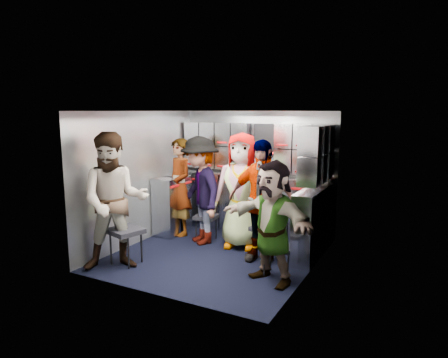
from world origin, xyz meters
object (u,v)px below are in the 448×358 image
at_px(jump_seat_near_left, 126,233).
at_px(jump_seat_mid_left, 206,218).
at_px(jump_seat_near_right, 277,250).
at_px(jump_seat_center, 246,219).
at_px(attendant_arc_e, 272,222).
at_px(attendant_standing, 179,187).
at_px(attendant_arc_c, 242,191).
at_px(attendant_arc_a, 115,202).
at_px(attendant_arc_d, 261,201).
at_px(attendant_arc_b, 200,190).
at_px(jump_seat_mid_right, 265,231).

height_order(jump_seat_near_left, jump_seat_mid_left, jump_seat_near_left).
bearing_deg(jump_seat_mid_left, jump_seat_near_left, -107.24).
height_order(jump_seat_mid_left, jump_seat_near_right, jump_seat_mid_left).
bearing_deg(jump_seat_center, attendant_arc_e, -53.20).
height_order(jump_seat_mid_left, attendant_standing, attendant_standing).
bearing_deg(jump_seat_near_left, attendant_arc_c, 51.41).
relative_size(jump_seat_near_right, attendant_arc_a, 0.23).
bearing_deg(attendant_arc_d, jump_seat_near_left, -145.17).
relative_size(attendant_arc_c, attendant_arc_d, 1.03).
bearing_deg(attendant_arc_e, attendant_standing, 174.49).
bearing_deg(attendant_standing, attendant_arc_c, 26.93).
relative_size(jump_seat_near_left, jump_seat_mid_left, 1.27).
xyz_separation_m(jump_seat_near_left, jump_seat_center, (1.11, 1.57, -0.05)).
xyz_separation_m(jump_seat_near_left, attendant_arc_e, (2.00, 0.38, 0.32)).
bearing_deg(attendant_arc_c, attendant_arc_b, -179.01).
bearing_deg(jump_seat_mid_right, jump_seat_near_left, -143.70).
relative_size(jump_seat_center, jump_seat_near_right, 1.04).
distance_m(jump_seat_near_right, attendant_arc_c, 1.33).
height_order(attendant_arc_a, attendant_arc_b, attendant_arc_a).
distance_m(jump_seat_near_left, jump_seat_near_right, 2.08).
relative_size(jump_seat_near_left, attendant_arc_d, 0.30).
xyz_separation_m(jump_seat_mid_right, attendant_arc_b, (-1.15, 0.08, 0.48)).
bearing_deg(jump_seat_near_left, attendant_standing, 93.94).
height_order(jump_seat_mid_right, attendant_arc_c, attendant_arc_c).
bearing_deg(jump_seat_mid_left, jump_seat_mid_right, -12.84).
relative_size(jump_seat_near_right, attendant_arc_d, 0.25).
xyz_separation_m(jump_seat_mid_left, attendant_arc_b, (0.00, -0.18, 0.50)).
distance_m(attendant_arc_b, attendant_arc_c, 0.68).
relative_size(jump_seat_near_right, attendant_arc_b, 0.25).
xyz_separation_m(jump_seat_center, attendant_arc_a, (-1.11, -1.75, 0.53)).
bearing_deg(jump_seat_near_right, attendant_arc_a, -159.57).
relative_size(jump_seat_near_left, jump_seat_mid_right, 1.12).
xyz_separation_m(jump_seat_near_left, attendant_arc_b, (0.45, 1.26, 0.41)).
distance_m(jump_seat_mid_left, attendant_arc_b, 0.53).
bearing_deg(attendant_standing, attendant_arc_e, 3.74).
relative_size(jump_seat_near_left, attendant_arc_b, 0.30).
xyz_separation_m(attendant_arc_c, attendant_arc_e, (0.89, -1.01, -0.13)).
height_order(jump_seat_mid_left, jump_seat_mid_right, jump_seat_mid_right).
xyz_separation_m(attendant_arc_b, attendant_arc_d, (1.15, -0.26, 0.00)).
height_order(jump_seat_near_left, attendant_standing, attendant_standing).
height_order(jump_seat_near_left, attendant_arc_e, attendant_arc_e).
height_order(attendant_standing, attendant_arc_e, attendant_standing).
bearing_deg(attendant_arc_c, jump_seat_center, 79.68).
relative_size(attendant_standing, attendant_arc_a, 0.90).
bearing_deg(attendant_arc_e, jump_seat_center, 148.98).
bearing_deg(attendant_arc_e, jump_seat_near_right, 112.17).
bearing_deg(attendant_arc_a, attendant_arc_e, -24.63).
bearing_deg(attendant_standing, jump_seat_mid_right, 21.08).
bearing_deg(attendant_arc_a, attendant_standing, 53.11).
height_order(jump_seat_mid_left, attendant_arc_c, attendant_arc_c).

